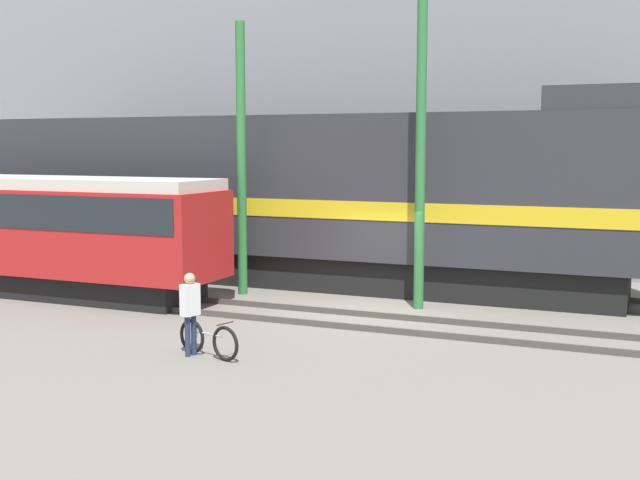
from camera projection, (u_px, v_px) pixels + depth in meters
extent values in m
plane|color=slate|center=(363.00, 313.00, 20.06)|extent=(120.00, 120.00, 0.00)
cube|color=#47423D|center=(334.00, 325.00, 18.33)|extent=(60.00, 0.07, 0.14)
cube|color=#47423D|center=(356.00, 313.00, 19.64)|extent=(60.00, 0.07, 0.14)
cube|color=#47423D|center=(394.00, 293.00, 22.40)|extent=(60.00, 0.07, 0.14)
cube|color=#47423D|center=(409.00, 284.00, 23.71)|extent=(60.00, 0.07, 0.14)
cube|color=gray|center=(464.00, 81.00, 28.81)|extent=(37.85, 6.00, 12.96)
cube|color=black|center=(294.00, 267.00, 24.35)|extent=(19.10, 2.55, 1.00)
cube|color=#2D2D33|center=(293.00, 184.00, 24.06)|extent=(20.76, 3.00, 4.02)
cube|color=gold|center=(293.00, 204.00, 24.13)|extent=(20.35, 3.04, 0.50)
cube|color=#2D2D33|center=(610.00, 100.00, 20.31)|extent=(3.00, 2.85, 0.60)
cube|color=black|center=(38.00, 281.00, 22.61)|extent=(9.92, 2.00, 0.70)
cube|color=#B21E1E|center=(35.00, 229.00, 22.43)|extent=(11.28, 2.50, 2.29)
cube|color=#1E2328|center=(35.00, 207.00, 22.36)|extent=(10.83, 2.54, 0.90)
cube|color=beige|center=(34.00, 182.00, 22.28)|extent=(11.05, 2.38, 0.30)
torus|color=black|center=(225.00, 344.00, 15.51)|extent=(0.69, 0.26, 0.69)
torus|color=black|center=(192.00, 336.00, 16.10)|extent=(0.69, 0.26, 0.69)
cylinder|color=#A5A5AD|center=(208.00, 334.00, 15.79)|extent=(0.79, 0.26, 0.04)
cylinder|color=#A5A5AD|center=(197.00, 330.00, 15.99)|extent=(0.03, 0.03, 0.31)
cylinder|color=#262626|center=(225.00, 324.00, 15.46)|extent=(0.14, 0.43, 0.02)
cylinder|color=#232D4C|center=(194.00, 335.00, 15.97)|extent=(0.11, 0.11, 0.82)
cylinder|color=#232D4C|center=(188.00, 336.00, 15.85)|extent=(0.11, 0.11, 0.82)
cube|color=white|center=(190.00, 300.00, 15.82)|extent=(0.31, 0.41, 0.63)
sphere|color=tan|center=(190.00, 278.00, 15.77)|extent=(0.22, 0.22, 0.22)
cylinder|color=#2D7238|center=(241.00, 160.00, 22.14)|extent=(0.26, 0.26, 7.51)
cylinder|color=#2D7238|center=(420.00, 154.00, 20.12)|extent=(0.26, 0.26, 7.89)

